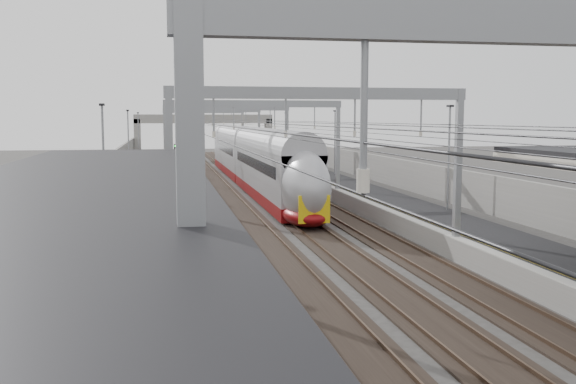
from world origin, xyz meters
name	(u,v)px	position (x,y,z in m)	size (l,w,h in m)	color
platform_left	(145,195)	(-8.00, 45.00, 0.50)	(4.00, 120.00, 1.00)	black
platform_right	(348,191)	(8.00, 45.00, 0.50)	(4.00, 120.00, 1.00)	black
tracks	(249,199)	(0.00, 45.00, 0.05)	(11.40, 140.00, 0.20)	black
overhead_line	(239,120)	(0.00, 51.62, 6.14)	(13.00, 140.00, 6.60)	gray
canopy_left	(31,229)	(-8.02, 2.99, 5.09)	(4.40, 30.00, 4.24)	black
overbridge	(204,124)	(0.00, 100.00, 5.31)	(22.00, 2.20, 6.90)	gray
wall_left	(101,182)	(-11.20, 45.00, 1.60)	(0.30, 120.00, 3.20)	gray
wall_right	(386,176)	(11.20, 45.00, 1.60)	(0.30, 120.00, 3.20)	gray
train	(254,164)	(1.50, 53.08, 2.16)	(2.80, 50.97, 4.42)	maroon
signal_green	(176,154)	(-5.20, 67.49, 2.42)	(0.32, 0.32, 3.48)	black
signal_red_near	(247,151)	(3.20, 71.27, 2.42)	(0.32, 0.32, 3.48)	black
signal_red_far	(265,151)	(5.40, 70.92, 2.42)	(0.32, 0.32, 3.48)	black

